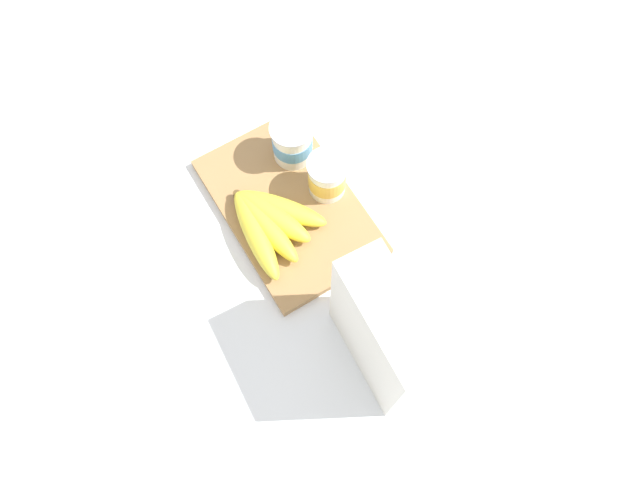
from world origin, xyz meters
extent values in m
plane|color=white|center=(0.00, 0.00, 0.00)|extent=(2.40, 2.40, 0.00)
cube|color=#A37A4C|center=(0.00, 0.00, 0.01)|extent=(0.33, 0.22, 0.02)
cube|color=white|center=(0.30, -0.01, 0.13)|extent=(0.19, 0.08, 0.25)
cylinder|color=white|center=(-0.08, 0.06, 0.06)|extent=(0.07, 0.07, 0.08)
cylinder|color=#5193D1|center=(-0.08, 0.06, 0.06)|extent=(0.07, 0.07, 0.03)
cylinder|color=silver|center=(-0.08, 0.06, 0.10)|extent=(0.08, 0.08, 0.00)
cylinder|color=white|center=(0.01, 0.07, 0.06)|extent=(0.07, 0.07, 0.08)
cylinder|color=gold|center=(0.01, 0.07, 0.06)|extent=(0.07, 0.07, 0.04)
cylinder|color=silver|center=(0.01, 0.07, 0.10)|extent=(0.07, 0.07, 0.00)
ellipsoid|color=yellow|center=(0.03, -0.08, 0.04)|extent=(0.18, 0.06, 0.04)
ellipsoid|color=yellow|center=(0.02, -0.06, 0.04)|extent=(0.17, 0.06, 0.04)
ellipsoid|color=yellow|center=(0.01, -0.04, 0.04)|extent=(0.16, 0.10, 0.04)
ellipsoid|color=yellow|center=(0.01, -0.02, 0.03)|extent=(0.15, 0.13, 0.03)
cylinder|color=brown|center=(-0.06, -0.07, 0.03)|extent=(0.01, 0.01, 0.02)
camera|label=1|loc=(0.43, -0.20, 1.00)|focal=34.77mm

